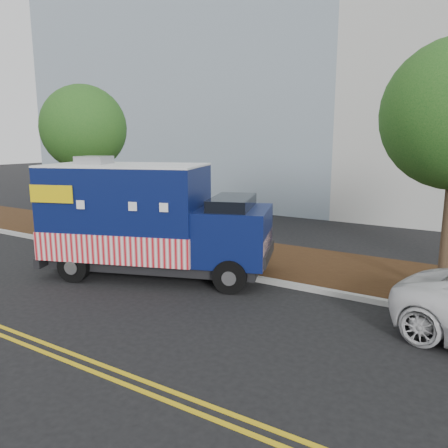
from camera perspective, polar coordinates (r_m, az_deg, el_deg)
The scene contains 7 objects.
ground at distance 13.77m, azimuth -10.97°, elevation -6.60°, with size 120.00×120.00×0.00m, color black.
curb at distance 14.76m, azimuth -7.29°, elevation -4.98°, with size 120.00×0.18×0.15m, color #9E9E99.
mulch_strip at distance 16.38m, azimuth -2.67°, elevation -3.28°, with size 120.00×4.00×0.15m, color black.
centerline_near at distance 11.14m, azimuth -26.97°, elevation -11.92°, with size 120.00×0.10×0.01m, color gold.
tree_a at distance 20.29m, azimuth -17.86°, elevation 11.82°, with size 3.67×3.67×6.43m.
sign_post at distance 16.09m, azimuth -11.38°, elevation 0.35°, with size 0.06×0.06×2.40m, color #473828.
food_truck at distance 13.46m, azimuth -10.15°, elevation 0.22°, with size 7.27×4.62×3.62m.
Camera 1 is at (8.99, -9.58, 4.13)m, focal length 35.00 mm.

